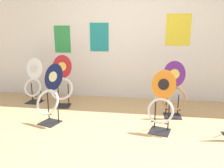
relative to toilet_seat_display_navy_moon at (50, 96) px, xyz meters
The scene contains 7 objects.
ground_plane 1.29m from the toilet_seat_display_navy_moon, 26.11° to the right, with size 14.00×14.00×0.00m, color tan.
wall_back 2.04m from the toilet_seat_display_navy_moon, 53.92° to the left, with size 8.00×0.07×2.60m.
toilet_seat_display_navy_moon is the anchor object (origin of this frame).
toilet_seat_display_purple_note 1.99m from the toilet_seat_display_navy_moon, 15.94° to the left, with size 0.41×0.29×0.93m.
toilet_seat_display_orange_sun 1.68m from the toilet_seat_display_navy_moon, ahead, with size 0.41×0.38×0.88m.
toilet_seat_display_crimson_swirl 0.76m from the toilet_seat_display_navy_moon, 97.49° to the left, with size 0.45×0.35×0.96m.
toilet_seat_display_white_plain 1.17m from the toilet_seat_display_navy_moon, 129.58° to the left, with size 0.38×0.31×0.88m.
Camera 1 is at (0.34, -2.48, 1.42)m, focal length 35.00 mm.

